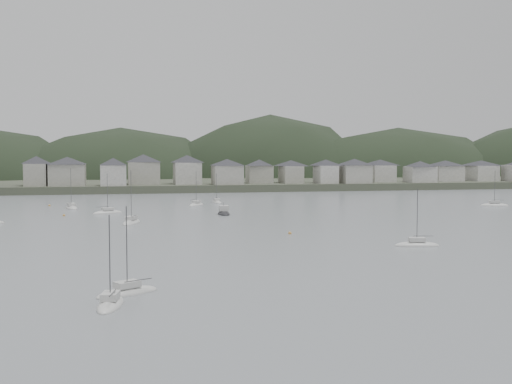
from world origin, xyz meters
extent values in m
plane|color=slate|center=(0.00, 0.00, 0.00)|extent=(900.00, 900.00, 0.00)
cube|color=#383D2D|center=(0.00, 295.00, 1.50)|extent=(900.00, 250.00, 3.00)
ellipsoid|color=black|center=(-32.30, 272.87, -9.97)|extent=(132.08, 90.41, 79.74)
ellipsoid|color=black|center=(50.65, 272.93, -12.68)|extent=(133.88, 88.37, 101.41)
ellipsoid|color=black|center=(125.95, 267.91, -10.32)|extent=(165.81, 81.78, 82.55)
cube|color=gray|center=(-65.00, 181.96, 7.29)|extent=(8.34, 12.91, 8.59)
pyramid|color=#28282D|center=(-65.00, 181.96, 13.09)|extent=(15.78, 15.78, 3.01)
cube|color=gray|center=(-53.32, 181.32, 7.18)|extent=(13.68, 13.35, 8.36)
pyramid|color=#28282D|center=(-53.32, 181.32, 12.82)|extent=(20.07, 20.07, 2.93)
cube|color=#999690|center=(-35.57, 176.02, 7.04)|extent=(9.78, 10.20, 8.08)
pyramid|color=#28282D|center=(-35.57, 176.02, 12.49)|extent=(14.83, 14.83, 2.83)
cube|color=gray|center=(-23.51, 185.65, 7.55)|extent=(12.59, 13.33, 9.09)
pyramid|color=#28282D|center=(-23.51, 185.65, 13.68)|extent=(19.24, 19.24, 3.18)
cube|color=#999690|center=(-5.75, 184.10, 7.43)|extent=(10.74, 12.17, 8.87)
pyramid|color=#28282D|center=(-5.75, 184.10, 13.42)|extent=(17.01, 17.01, 3.10)
cube|color=gray|center=(9.92, 177.53, 6.85)|extent=(11.63, 12.09, 7.69)
pyramid|color=#28282D|center=(9.92, 177.53, 12.04)|extent=(17.61, 17.61, 2.69)
cube|color=gray|center=(25.25, 186.19, 6.72)|extent=(10.37, 9.35, 7.44)
pyramid|color=#28282D|center=(25.25, 186.19, 11.74)|extent=(14.65, 14.65, 2.60)
cube|color=gray|center=(38.63, 183.79, 6.61)|extent=(8.24, 12.20, 7.22)
pyramid|color=#28282D|center=(38.63, 183.79, 11.48)|extent=(15.17, 15.17, 2.53)
cube|color=#999690|center=(52.50, 178.55, 6.73)|extent=(8.06, 10.91, 7.46)
pyramid|color=#28282D|center=(52.50, 178.55, 11.77)|extent=(14.08, 14.08, 2.61)
cube|color=gray|center=(64.81, 177.06, 6.83)|extent=(11.73, 11.78, 7.66)
pyramid|color=#28282D|center=(64.81, 177.06, 12.00)|extent=(17.46, 17.46, 2.68)
cube|color=#999690|center=(80.64, 186.91, 6.67)|extent=(10.19, 13.02, 7.33)
pyramid|color=#28282D|center=(80.64, 186.91, 11.62)|extent=(17.23, 17.23, 2.57)
cube|color=#999690|center=(95.55, 178.06, 6.44)|extent=(11.70, 9.81, 6.88)
pyramid|color=#28282D|center=(95.55, 178.06, 11.08)|extent=(15.97, 15.97, 2.41)
cube|color=#999690|center=(112.40, 186.91, 6.50)|extent=(12.83, 12.48, 7.00)
pyramid|color=#28282D|center=(112.40, 186.91, 11.22)|extent=(18.79, 18.79, 2.45)
cube|color=#999690|center=(130.73, 187.42, 6.48)|extent=(11.07, 13.50, 6.97)
pyramid|color=#28282D|center=(130.73, 187.42, 11.19)|extent=(18.25, 18.25, 2.44)
ellipsoid|color=beige|center=(-3.31, 119.33, 0.05)|extent=(3.13, 7.55, 1.47)
cube|color=#B9B9B5|center=(-3.31, 119.33, 1.08)|extent=(1.88, 2.73, 0.70)
cylinder|color=#3F3F42|center=(-3.31, 119.33, 4.79)|extent=(0.12, 0.12, 9.17)
cylinder|color=#3F3F42|center=(-3.17, 120.65, 1.63)|extent=(0.46, 3.29, 0.10)
ellipsoid|color=beige|center=(15.59, 17.55, 0.05)|extent=(7.99, 4.06, 1.53)
cube|color=#B9B9B5|center=(15.59, 17.55, 1.11)|extent=(2.98, 2.23, 0.70)
cylinder|color=#3F3F42|center=(15.59, 17.55, 4.97)|extent=(0.12, 0.12, 9.55)
cylinder|color=#3F3F42|center=(16.93, 17.85, 1.66)|extent=(3.37, 0.85, 0.10)
ellipsoid|color=beige|center=(-10.86, 110.22, 0.05)|extent=(6.55, 8.04, 1.59)
cube|color=#B9B9B5|center=(-10.86, 110.22, 1.15)|extent=(3.01, 3.29, 0.70)
cylinder|color=#3F3F42|center=(-10.86, 110.22, 5.18)|extent=(0.12, 0.12, 9.96)
cylinder|color=#3F3F42|center=(-11.66, 111.41, 1.70)|extent=(2.08, 3.04, 0.10)
ellipsoid|color=beige|center=(-34.76, -15.68, 0.05)|extent=(3.71, 7.71, 1.48)
cube|color=#B9B9B5|center=(-34.76, -15.68, 1.09)|extent=(2.08, 2.85, 0.70)
cylinder|color=#3F3F42|center=(-34.76, -15.68, 4.82)|extent=(0.12, 0.12, 9.25)
cylinder|color=#3F3F42|center=(-34.51, -16.98, 1.64)|extent=(0.72, 3.29, 0.10)
ellipsoid|color=beige|center=(-31.02, 63.32, 0.05)|extent=(5.74, 9.85, 1.88)
cube|color=#B9B9B5|center=(-31.02, 63.32, 1.29)|extent=(2.97, 3.76, 0.70)
cylinder|color=#3F3F42|center=(-31.02, 63.32, 6.07)|extent=(0.12, 0.12, 11.73)
cylinder|color=#3F3F42|center=(-30.50, 61.72, 1.84)|extent=(1.39, 4.05, 0.10)
ellipsoid|color=beige|center=(-32.98, -10.27, 0.05)|extent=(7.93, 6.03, 1.55)
cube|color=#B9B9B5|center=(-32.98, -10.27, 1.12)|extent=(3.19, 2.83, 0.70)
cylinder|color=#3F3F42|center=(-32.98, -10.27, 5.03)|extent=(0.12, 0.12, 9.66)
cylinder|color=#3F3F42|center=(-31.78, -10.97, 1.67)|extent=(3.06, 1.84, 0.10)
ellipsoid|color=beige|center=(76.02, 89.85, 0.05)|extent=(8.61, 5.00, 1.64)
cube|color=#B9B9B5|center=(76.02, 89.85, 1.17)|extent=(3.28, 2.59, 0.70)
cylinder|color=#3F3F42|center=(76.02, 89.85, 5.32)|extent=(0.12, 0.12, 10.25)
cylinder|color=#3F3F42|center=(77.42, 90.30, 1.72)|extent=(3.54, 1.22, 0.10)
ellipsoid|color=beige|center=(-46.91, 106.53, 0.05)|extent=(5.16, 9.49, 1.81)
cube|color=#B9B9B5|center=(-46.91, 106.53, 1.25)|extent=(2.75, 3.58, 0.70)
cylinder|color=#3F3F42|center=(-46.91, 106.53, 5.85)|extent=(0.12, 0.12, 11.31)
cylinder|color=#3F3F42|center=(-47.34, 104.96, 1.80)|extent=(1.16, 3.96, 0.10)
ellipsoid|color=beige|center=(-36.59, 89.38, 0.05)|extent=(8.48, 5.91, 1.63)
cube|color=#B9B9B5|center=(-36.59, 89.38, 1.17)|extent=(3.35, 2.86, 0.70)
cylinder|color=#3F3F42|center=(-36.59, 89.38, 5.30)|extent=(0.12, 0.12, 10.19)
cylinder|color=#3F3F42|center=(-37.91, 90.03, 1.72)|extent=(3.34, 1.69, 0.10)
ellipsoid|color=black|center=(-7.37, 80.32, 0.05)|extent=(3.18, 8.24, 1.79)
cube|color=#B9B9B5|center=(-7.37, 80.32, 1.60)|extent=(2.36, 2.51, 1.40)
cylinder|color=#3F3F42|center=(-7.37, 80.32, 2.50)|extent=(0.10, 0.10, 1.20)
sphere|color=#C28B40|center=(-47.19, 84.47, 0.15)|extent=(0.70, 0.70, 0.70)
sphere|color=#C28B40|center=(-53.92, 117.20, 0.15)|extent=(0.70, 0.70, 0.70)
sphere|color=#C28B40|center=(-1.19, 37.90, 0.15)|extent=(0.70, 0.70, 0.70)
camera|label=1|loc=(-33.83, -82.87, 15.73)|focal=45.30mm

